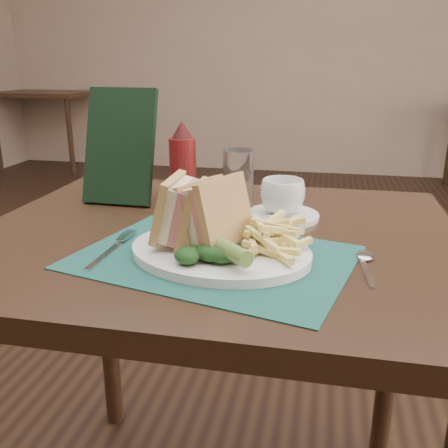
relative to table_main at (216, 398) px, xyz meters
name	(u,v)px	position (x,y,z in m)	size (l,w,h in m)	color
floor	(250,397)	(0.00, 0.50, -0.38)	(7.00, 7.00, 0.00)	black
wall_back	(305,172)	(0.00, 4.00, -0.38)	(6.00, 6.00, 0.00)	tan
table_main	(216,398)	(0.00, 0.00, 0.00)	(0.90, 0.75, 0.75)	black
table_bg_left	(50,129)	(-2.57, 3.76, 0.00)	(0.90, 0.75, 0.75)	black
placemat	(214,257)	(0.03, -0.13, 0.38)	(0.43, 0.31, 0.00)	#174A43
plate	(220,252)	(0.04, -0.12, 0.38)	(0.30, 0.24, 0.01)	white
sandwich_half_a	(168,210)	(-0.05, -0.12, 0.45)	(0.06, 0.11, 0.10)	tan
sandwich_half_b	(204,210)	(0.01, -0.12, 0.45)	(0.06, 0.12, 0.11)	tan
kale_garnish	(210,254)	(0.04, -0.19, 0.41)	(0.11, 0.08, 0.03)	black
pickle_spear	(225,248)	(0.06, -0.18, 0.41)	(0.03, 0.03, 0.12)	#54752C
fries_pile	(266,233)	(0.11, -0.11, 0.42)	(0.18, 0.20, 0.05)	#F8E47C
fork	(112,247)	(-0.14, -0.14, 0.38)	(0.03, 0.17, 0.01)	silver
spoon	(366,266)	(0.27, -0.13, 0.38)	(0.03, 0.15, 0.01)	silver
saucer	(282,216)	(0.12, 0.11, 0.38)	(0.15, 0.15, 0.01)	white
coffee_cup	(282,197)	(0.12, 0.11, 0.42)	(0.09, 0.09, 0.07)	white
drinking_glass	(238,181)	(0.02, 0.14, 0.44)	(0.06, 0.06, 0.13)	white
ketchup_bottle	(183,165)	(-0.10, 0.14, 0.47)	(0.06, 0.06, 0.19)	#621011
check_presenter	(120,146)	(-0.25, 0.16, 0.50)	(0.16, 0.02, 0.26)	black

